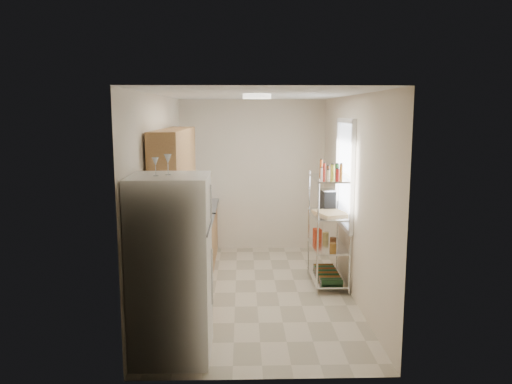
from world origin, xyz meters
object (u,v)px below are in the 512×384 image
cutting_board (331,213)px  espresso_machine (328,199)px  rice_cooker (188,211)px  frying_pan_large (191,216)px  refrigerator (171,268)px

cutting_board → espresso_machine: size_ratio=1.64×
rice_cooker → cutting_board: size_ratio=0.49×
espresso_machine → cutting_board: bearing=-96.6°
frying_pan_large → cutting_board: (1.95, -0.36, 0.11)m
frying_pan_large → cutting_board: size_ratio=0.48×
rice_cooker → frying_pan_large: bearing=26.0°
refrigerator → frying_pan_large: (-0.04, 2.32, 0.02)m
cutting_board → espresso_machine: espresso_machine is taller
frying_pan_large → espresso_machine: 1.97m
frying_pan_large → espresso_machine: bearing=-21.7°
refrigerator → espresso_machine: 2.99m
cutting_board → espresso_machine: bearing=88.9°
rice_cooker → cutting_board: bearing=-9.8°
rice_cooker → frying_pan_large: size_ratio=1.03×
rice_cooker → frying_pan_large: 0.09m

